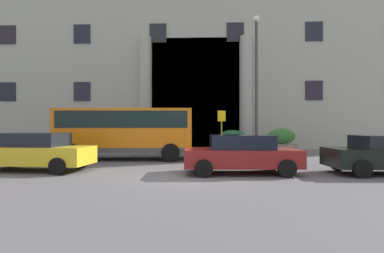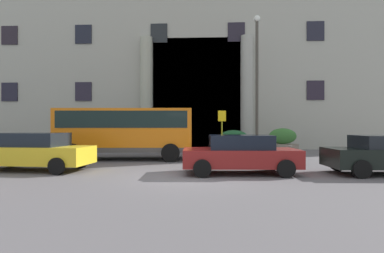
% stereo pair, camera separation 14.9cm
% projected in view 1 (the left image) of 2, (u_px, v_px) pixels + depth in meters
% --- Properties ---
extents(ground_plane, '(80.00, 64.00, 0.12)m').
position_uv_depth(ground_plane, '(188.00, 179.00, 10.67)').
color(ground_plane, '#585558').
extents(office_building_facade, '(36.75, 9.71, 20.13)m').
position_uv_depth(office_building_facade, '(198.00, 34.00, 28.13)').
color(office_building_facade, '#9B9B8F').
rests_on(office_building_facade, ground_plane).
extents(orange_minibus, '(6.98, 3.05, 2.63)m').
position_uv_depth(orange_minibus, '(126.00, 129.00, 16.30)').
color(orange_minibus, orange).
rests_on(orange_minibus, ground_plane).
extents(bus_stop_sign, '(0.44, 0.08, 2.62)m').
position_uv_depth(bus_stop_sign, '(222.00, 128.00, 17.56)').
color(bus_stop_sign, olive).
rests_on(bus_stop_sign, ground_plane).
extents(hedge_planter_entrance_left, '(1.53, 0.94, 1.37)m').
position_uv_depth(hedge_planter_entrance_left, '(76.00, 142.00, 21.24)').
color(hedge_planter_entrance_left, slate).
rests_on(hedge_planter_entrance_left, ground_plane).
extents(hedge_planter_west, '(1.57, 0.93, 1.47)m').
position_uv_depth(hedge_planter_west, '(151.00, 141.00, 21.22)').
color(hedge_planter_west, gray).
rests_on(hedge_planter_west, ground_plane).
extents(hedge_planter_entrance_right, '(1.92, 0.77, 1.60)m').
position_uv_depth(hedge_planter_entrance_right, '(282.00, 141.00, 20.91)').
color(hedge_planter_entrance_right, gray).
rests_on(hedge_planter_entrance_right, ground_plane).
extents(hedge_planter_east, '(1.96, 0.95, 1.48)m').
position_uv_depth(hedge_planter_east, '(233.00, 142.00, 20.76)').
color(hedge_planter_east, slate).
rests_on(hedge_planter_east, ground_plane).
extents(parked_sedan_second, '(4.64, 2.22, 1.48)m').
position_uv_depth(parked_sedan_second, '(33.00, 151.00, 12.13)').
color(parked_sedan_second, gold).
rests_on(parked_sedan_second, ground_plane).
extents(parked_compact_extra, '(4.22, 2.16, 1.42)m').
position_uv_depth(parked_compact_extra, '(241.00, 154.00, 11.45)').
color(parked_compact_extra, maroon).
rests_on(parked_compact_extra, ground_plane).
extents(scooter_by_planter, '(1.98, 0.55, 0.89)m').
position_uv_depth(scooter_by_planter, '(276.00, 155.00, 13.76)').
color(scooter_by_planter, black).
rests_on(scooter_by_planter, ground_plane).
extents(lamppost_plaza_centre, '(0.40, 0.40, 8.48)m').
position_uv_depth(lamppost_plaza_centre, '(256.00, 75.00, 18.95)').
color(lamppost_plaza_centre, '#3F3B34').
rests_on(lamppost_plaza_centre, ground_plane).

